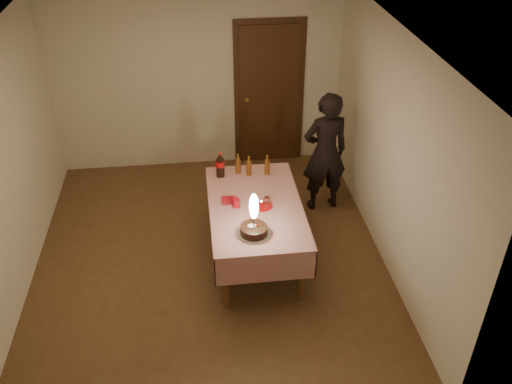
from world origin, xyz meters
TOP-DOWN VIEW (x-y plane):
  - ground at (0.00, 0.00)m, footprint 4.00×4.50m
  - room_shell at (0.03, 0.08)m, footprint 4.04×4.54m
  - dining_table at (0.53, -0.05)m, footprint 1.02×1.72m
  - birthday_cake at (0.45, -0.56)m, footprint 0.35×0.35m
  - red_plate at (0.60, -0.09)m, footprint 0.22×0.22m
  - red_cup at (0.32, -0.06)m, footprint 0.08×0.08m
  - clear_cup at (0.65, -0.06)m, footprint 0.07×0.07m
  - napkin_stack at (0.24, 0.06)m, footprint 0.15×0.15m
  - cola_bottle at (0.19, 0.60)m, footprint 0.10×0.10m
  - amber_bottle_left at (0.40, 0.64)m, footprint 0.06×0.06m
  - amber_bottle_right at (0.74, 0.57)m, footprint 0.06×0.06m
  - amber_bottle_mid at (0.52, 0.58)m, footprint 0.06×0.06m
  - photographer at (1.52, 0.90)m, footprint 0.63×0.48m

SIDE VIEW (x-z plane):
  - ground at x=0.00m, z-range -0.01..0.01m
  - dining_table at x=0.53m, z-range 0.27..1.02m
  - red_plate at x=0.60m, z-range 0.75..0.76m
  - napkin_stack at x=0.24m, z-range 0.75..0.77m
  - clear_cup at x=0.65m, z-range 0.75..0.84m
  - red_cup at x=0.32m, z-range 0.75..0.85m
  - photographer at x=1.52m, z-range 0.00..1.62m
  - birthday_cake at x=0.45m, z-range 0.62..1.11m
  - amber_bottle_left at x=0.40m, z-range 0.74..0.99m
  - amber_bottle_right at x=0.74m, z-range 0.74..0.99m
  - amber_bottle_mid at x=0.52m, z-range 0.74..0.99m
  - cola_bottle at x=0.19m, z-range 0.74..1.06m
  - room_shell at x=0.03m, z-range 0.34..2.96m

